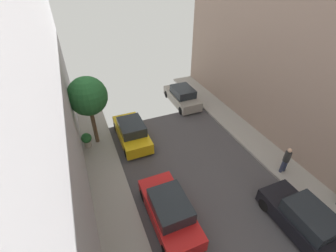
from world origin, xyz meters
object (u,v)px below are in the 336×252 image
(parked_car_left_2, at_px, (169,210))
(parked_car_right_3, at_px, (305,222))
(pedestrian, at_px, (286,159))
(parked_car_left_3, at_px, (132,132))
(potted_plant_1, at_px, (87,139))
(street_tree_2, at_px, (88,97))
(parked_car_right_4, at_px, (182,96))

(parked_car_left_2, relative_size, parked_car_right_3, 1.00)
(parked_car_right_3, height_order, pedestrian, pedestrian)
(parked_car_left_3, relative_size, parked_car_right_3, 1.00)
(parked_car_left_2, distance_m, pedestrian, 7.31)
(potted_plant_1, bearing_deg, pedestrian, -33.24)
(parked_car_right_3, xyz_separation_m, street_tree_2, (-7.68, 10.15, 2.88))
(parked_car_left_2, distance_m, street_tree_2, 8.16)
(parked_car_left_2, relative_size, street_tree_2, 0.90)
(parked_car_right_3, bearing_deg, street_tree_2, 127.12)
(parked_car_left_2, distance_m, parked_car_right_4, 11.33)
(parked_car_left_3, height_order, street_tree_2, street_tree_2)
(pedestrian, relative_size, street_tree_2, 0.37)
(potted_plant_1, bearing_deg, parked_car_left_2, -67.16)
(street_tree_2, bearing_deg, parked_car_left_3, -16.08)
(parked_car_right_4, bearing_deg, parked_car_left_3, -148.33)
(parked_car_left_3, relative_size, potted_plant_1, 4.14)
(parked_car_right_4, relative_size, potted_plant_1, 4.14)
(parked_car_left_3, bearing_deg, pedestrian, -41.06)
(parked_car_left_2, xyz_separation_m, parked_car_right_3, (5.40, -2.87, 0.00))
(parked_car_left_2, distance_m, parked_car_left_3, 6.63)
(parked_car_left_3, relative_size, street_tree_2, 0.90)
(parked_car_right_4, relative_size, street_tree_2, 0.90)
(potted_plant_1, bearing_deg, street_tree_2, 24.82)
(parked_car_left_3, height_order, parked_car_right_3, same)
(parked_car_right_4, bearing_deg, pedestrian, -78.90)
(parked_car_left_2, bearing_deg, parked_car_right_4, 61.54)
(parked_car_left_2, bearing_deg, pedestrian, 2.12)
(parked_car_right_3, bearing_deg, parked_car_left_3, 119.63)
(parked_car_right_3, height_order, street_tree_2, street_tree_2)
(parked_car_right_3, relative_size, street_tree_2, 0.90)
(parked_car_right_3, distance_m, potted_plant_1, 12.91)
(parked_car_left_3, bearing_deg, parked_car_left_2, -90.00)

